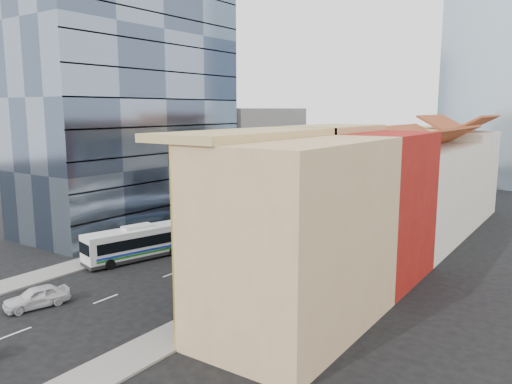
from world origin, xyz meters
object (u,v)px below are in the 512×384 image
Objects in this scene: office_tower at (129,99)px; bus_right at (309,229)px; bus_left_near at (138,242)px; sedan_left at (37,297)px; shophouse_tan at (298,236)px; bus_left_far at (206,222)px.

office_tower is 2.60× the size of bus_right.
bus_left_near is 12.33m from sedan_left.
shophouse_tan is 3.17× the size of sedan_left.
bus_right is at bearing 7.84° from office_tower.
bus_left_far is at bearing 112.62° from sedan_left.
shophouse_tan is at bearing 2.31° from bus_left_near.
bus_left_far is at bearing 104.58° from bus_left_near.
office_tower is 17.57m from bus_left_far.
office_tower is 20.14m from bus_left_near.
bus_right is 26.20m from sedan_left.
office_tower is at bearing 138.65° from sedan_left.
shophouse_tan reaches higher than bus_left_far.
shophouse_tan is 19.19m from sedan_left.
bus_left_far is at bearing -146.33° from bus_right.
office_tower is at bearing -154.16° from bus_right.
bus_left_far is (0.00, 9.77, 0.07)m from bus_left_near.
bus_left_far is at bearing 0.05° from office_tower.
shophouse_tan reaches higher than bus_right.
bus_right is (11.00, 12.85, 0.20)m from bus_left_near.
sedan_left is at bearing -56.77° from office_tower.
bus_left_near is 2.33× the size of sedan_left.
sedan_left is (2.75, -21.76, -0.97)m from bus_left_far.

